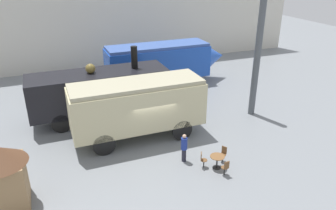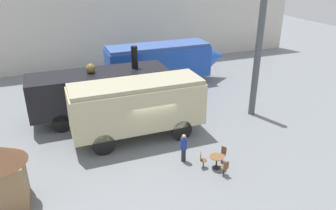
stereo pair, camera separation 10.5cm
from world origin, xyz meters
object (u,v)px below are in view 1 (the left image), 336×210
passenger_coach_vintage (137,105)px  cafe_chair_0 (223,153)px  streamlined_locomotive (167,61)px  visitor_person (184,147)px  cafe_table_near (217,159)px  ticket_kiosk (2,174)px  steam_locomotive (100,90)px

passenger_coach_vintage → cafe_chair_0: passenger_coach_vintage is taller
streamlined_locomotive → visitor_person: 12.29m
cafe_table_near → cafe_chair_0: (0.62, 0.43, -0.02)m
cafe_table_near → ticket_kiosk: bearing=175.1°
passenger_coach_vintage → cafe_chair_0: bearing=-50.3°
steam_locomotive → cafe_table_near: size_ratio=11.99×
cafe_table_near → streamlined_locomotive: bearing=80.4°
ticket_kiosk → visitor_person: bearing=2.4°
cafe_table_near → visitor_person: 1.84m
passenger_coach_vintage → visitor_person: size_ratio=4.79×
steam_locomotive → passenger_coach_vintage: 3.94m
cafe_chair_0 → visitor_person: bearing=-56.3°
cafe_chair_0 → cafe_table_near: bearing=-0.0°
visitor_person → cafe_chair_0: bearing=-21.8°
steam_locomotive → cafe_chair_0: steam_locomotive is taller
cafe_chair_0 → ticket_kiosk: (-10.61, 0.42, 1.16)m
passenger_coach_vintage → ticket_kiosk: size_ratio=2.60×
streamlined_locomotive → visitor_person: bearing=-106.8°
streamlined_locomotive → steam_locomotive: steam_locomotive is taller
cafe_chair_0 → passenger_coach_vintage: bearing=-84.8°
steam_locomotive → ticket_kiosk: steam_locomotive is taller
streamlined_locomotive → ticket_kiosk: (-12.18, -12.07, -0.41)m
passenger_coach_vintage → cafe_chair_0: size_ratio=8.98×
cafe_table_near → visitor_person: bearing=138.0°
steam_locomotive → cafe_table_near: bearing=-61.7°
steam_locomotive → passenger_coach_vintage: size_ratio=1.16×
ticket_kiosk → cafe_table_near: bearing=-4.9°
steam_locomotive → ticket_kiosk: (-5.56, -7.38, -0.36)m
passenger_coach_vintage → cafe_table_near: (2.86, -4.62, -1.65)m
steam_locomotive → ticket_kiosk: 9.25m
steam_locomotive → passenger_coach_vintage: bearing=-66.5°
cafe_table_near → ticket_kiosk: 10.09m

